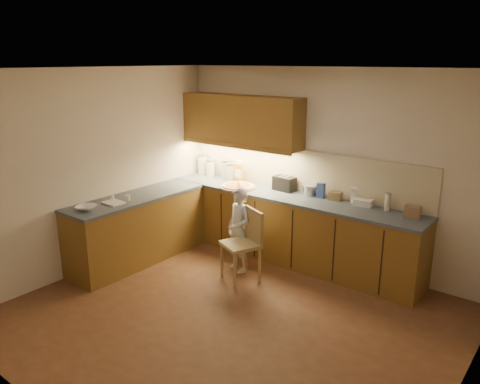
# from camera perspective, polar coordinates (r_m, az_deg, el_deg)

# --- Properties ---
(room) EXTENTS (4.54, 4.50, 2.62)m
(room) POSITION_cam_1_polar(r_m,az_deg,el_deg) (4.61, -1.36, 3.19)
(room) COLOR brown
(room) RESTS_ON ground
(l_counter) EXTENTS (3.77, 2.62, 0.92)m
(l_counter) POSITION_cam_1_polar(r_m,az_deg,el_deg) (6.45, -0.60, -4.34)
(l_counter) COLOR olive
(l_counter) RESTS_ON ground
(backsplash) EXTENTS (3.75, 0.02, 0.58)m
(backsplash) POSITION_cam_1_polar(r_m,az_deg,el_deg) (6.51, 7.23, 2.64)
(backsplash) COLOR beige
(backsplash) RESTS_ON l_counter
(upper_cabinets) EXTENTS (1.95, 0.36, 0.73)m
(upper_cabinets) POSITION_cam_1_polar(r_m,az_deg,el_deg) (6.77, 0.09, 8.76)
(upper_cabinets) COLOR olive
(upper_cabinets) RESTS_ON ground
(pizza_on_board) EXTENTS (0.51, 0.51, 0.21)m
(pizza_on_board) POSITION_cam_1_polar(r_m,az_deg,el_deg) (6.67, -0.25, 0.70)
(pizza_on_board) COLOR tan
(pizza_on_board) RESTS_ON l_counter
(child) EXTENTS (0.47, 0.38, 1.12)m
(child) POSITION_cam_1_polar(r_m,az_deg,el_deg) (6.07, -0.14, -4.65)
(child) COLOR silver
(child) RESTS_ON ground
(wooden_chair) EXTENTS (0.54, 0.54, 0.91)m
(wooden_chair) POSITION_cam_1_polar(r_m,az_deg,el_deg) (5.83, 0.70, -5.86)
(wooden_chair) COLOR tan
(wooden_chair) RESTS_ON ground
(mixing_bowl) EXTENTS (0.31, 0.31, 0.06)m
(mixing_bowl) POSITION_cam_1_polar(r_m,az_deg,el_deg) (5.98, -18.23, -1.85)
(mixing_bowl) COLOR white
(mixing_bowl) RESTS_ON l_counter
(canister_a) EXTENTS (0.16, 0.16, 0.31)m
(canister_a) POSITION_cam_1_polar(r_m,az_deg,el_deg) (7.48, -4.57, 3.41)
(canister_a) COLOR silver
(canister_a) RESTS_ON l_counter
(canister_b) EXTENTS (0.15, 0.15, 0.26)m
(canister_b) POSITION_cam_1_polar(r_m,az_deg,el_deg) (7.35, -3.63, 2.98)
(canister_b) COLOR white
(canister_b) RESTS_ON l_counter
(canister_c) EXTENTS (0.16, 0.16, 0.30)m
(canister_c) POSITION_cam_1_polar(r_m,az_deg,el_deg) (7.12, -1.61, 2.75)
(canister_c) COLOR beige
(canister_c) RESTS_ON l_counter
(canister_d) EXTENTS (0.16, 0.16, 0.26)m
(canister_d) POSITION_cam_1_polar(r_m,az_deg,el_deg) (7.07, -1.10, 2.51)
(canister_d) COLOR silver
(canister_d) RESTS_ON l_counter
(oil_jug) EXTENTS (0.13, 0.11, 0.33)m
(oil_jug) POSITION_cam_1_polar(r_m,az_deg,el_deg) (6.94, -0.06, 2.43)
(oil_jug) COLOR #B69524
(oil_jug) RESTS_ON l_counter
(toaster) EXTENTS (0.32, 0.20, 0.20)m
(toaster) POSITION_cam_1_polar(r_m,az_deg,el_deg) (6.54, 5.42, 1.03)
(toaster) COLOR black
(toaster) RESTS_ON l_counter
(steel_pot) EXTENTS (0.18, 0.18, 0.14)m
(steel_pot) POSITION_cam_1_polar(r_m,az_deg,el_deg) (6.37, 8.44, 0.23)
(steel_pot) COLOR silver
(steel_pot) RESTS_ON l_counter
(blue_box) EXTENTS (0.11, 0.08, 0.20)m
(blue_box) POSITION_cam_1_polar(r_m,az_deg,el_deg) (6.27, 9.83, 0.21)
(blue_box) COLOR #334D99
(blue_box) RESTS_ON l_counter
(card_box_a) EXTENTS (0.17, 0.13, 0.11)m
(card_box_a) POSITION_cam_1_polar(r_m,az_deg,el_deg) (6.20, 11.55, -0.47)
(card_box_a) COLOR #957950
(card_box_a) RESTS_ON l_counter
(white_bottle) EXTENTS (0.09, 0.09, 0.20)m
(white_bottle) POSITION_cam_1_polar(r_m,az_deg,el_deg) (6.11, 13.68, -0.45)
(white_bottle) COLOR white
(white_bottle) RESTS_ON l_counter
(flat_pack) EXTENTS (0.24, 0.18, 0.09)m
(flat_pack) POSITION_cam_1_polar(r_m,az_deg,el_deg) (6.05, 14.82, -1.24)
(flat_pack) COLOR white
(flat_pack) RESTS_ON l_counter
(tall_jar) EXTENTS (0.07, 0.07, 0.22)m
(tall_jar) POSITION_cam_1_polar(r_m,az_deg,el_deg) (5.91, 17.56, -1.16)
(tall_jar) COLOR silver
(tall_jar) RESTS_ON l_counter
(card_box_b) EXTENTS (0.19, 0.16, 0.14)m
(card_box_b) POSITION_cam_1_polar(r_m,az_deg,el_deg) (5.77, 20.29, -2.28)
(card_box_b) COLOR #977651
(card_box_b) RESTS_ON l_counter
(dough_cloth) EXTENTS (0.26, 0.21, 0.02)m
(dough_cloth) POSITION_cam_1_polar(r_m,az_deg,el_deg) (6.17, -15.15, -1.26)
(dough_cloth) COLOR white
(dough_cloth) RESTS_ON l_counter
(spice_jar_a) EXTENTS (0.05, 0.05, 0.07)m
(spice_jar_a) POSITION_cam_1_polar(r_m,az_deg,el_deg) (6.29, -15.34, -0.68)
(spice_jar_a) COLOR silver
(spice_jar_a) RESTS_ON l_counter
(spice_jar_b) EXTENTS (0.07, 0.07, 0.07)m
(spice_jar_b) POSITION_cam_1_polar(r_m,az_deg,el_deg) (6.23, -13.51, -0.71)
(spice_jar_b) COLOR white
(spice_jar_b) RESTS_ON l_counter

